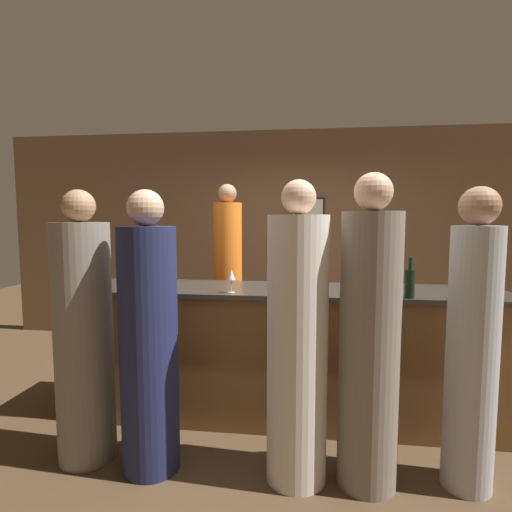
{
  "coord_description": "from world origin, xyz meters",
  "views": [
    {
      "loc": [
        0.15,
        -3.19,
        1.64
      ],
      "look_at": [
        -0.26,
        0.1,
        1.33
      ],
      "focal_mm": 28.0,
      "sensor_mm": 36.0,
      "label": 1
    }
  ],
  "objects_px": {
    "guest_0": "(472,348)",
    "wine_bottle_0": "(80,275)",
    "bartender": "(228,286)",
    "guest_2": "(149,343)",
    "wine_bottle_1": "(410,283)",
    "guest_1": "(297,345)",
    "wine_bottle_2": "(173,271)",
    "guest_4": "(84,337)",
    "guest_3": "(369,344)"
  },
  "relations": [
    {
      "from": "guest_3",
      "to": "guest_1",
      "type": "bearing_deg",
      "value": -179.2
    },
    {
      "from": "guest_0",
      "to": "wine_bottle_1",
      "type": "height_order",
      "value": "guest_0"
    },
    {
      "from": "bartender",
      "to": "guest_4",
      "type": "bearing_deg",
      "value": 67.09
    },
    {
      "from": "guest_3",
      "to": "guest_4",
      "type": "distance_m",
      "value": 1.87
    },
    {
      "from": "guest_1",
      "to": "wine_bottle_2",
      "type": "relative_size",
      "value": 6.55
    },
    {
      "from": "bartender",
      "to": "wine_bottle_1",
      "type": "relative_size",
      "value": 6.91
    },
    {
      "from": "bartender",
      "to": "guest_4",
      "type": "height_order",
      "value": "bartender"
    },
    {
      "from": "guest_0",
      "to": "wine_bottle_0",
      "type": "bearing_deg",
      "value": 170.61
    },
    {
      "from": "guest_0",
      "to": "wine_bottle_1",
      "type": "bearing_deg",
      "value": 120.7
    },
    {
      "from": "bartender",
      "to": "guest_1",
      "type": "xyz_separation_m",
      "value": [
        0.76,
        -1.64,
        -0.08
      ]
    },
    {
      "from": "guest_0",
      "to": "wine_bottle_2",
      "type": "bearing_deg",
      "value": 159.16
    },
    {
      "from": "guest_1",
      "to": "guest_4",
      "type": "relative_size",
      "value": 1.02
    },
    {
      "from": "guest_3",
      "to": "guest_4",
      "type": "height_order",
      "value": "guest_3"
    },
    {
      "from": "bartender",
      "to": "wine_bottle_1",
      "type": "distance_m",
      "value": 1.93
    },
    {
      "from": "bartender",
      "to": "wine_bottle_2",
      "type": "bearing_deg",
      "value": 67.35
    },
    {
      "from": "guest_0",
      "to": "guest_1",
      "type": "height_order",
      "value": "guest_1"
    },
    {
      "from": "guest_1",
      "to": "guest_4",
      "type": "xyz_separation_m",
      "value": [
        -1.43,
        0.05,
        -0.02
      ]
    },
    {
      "from": "guest_4",
      "to": "guest_2",
      "type": "bearing_deg",
      "value": -7.06
    },
    {
      "from": "wine_bottle_1",
      "to": "guest_1",
      "type": "bearing_deg",
      "value": -147.61
    },
    {
      "from": "guest_4",
      "to": "wine_bottle_0",
      "type": "height_order",
      "value": "guest_4"
    },
    {
      "from": "guest_1",
      "to": "wine_bottle_2",
      "type": "xyz_separation_m",
      "value": [
        -1.08,
        0.86,
        0.33
      ]
    },
    {
      "from": "guest_0",
      "to": "guest_3",
      "type": "distance_m",
      "value": 0.61
    },
    {
      "from": "guest_1",
      "to": "wine_bottle_1",
      "type": "distance_m",
      "value": 0.98
    },
    {
      "from": "guest_2",
      "to": "guest_0",
      "type": "bearing_deg",
      "value": 1.83
    },
    {
      "from": "guest_2",
      "to": "wine_bottle_1",
      "type": "height_order",
      "value": "guest_2"
    },
    {
      "from": "guest_4",
      "to": "guest_0",
      "type": "bearing_deg",
      "value": 0.1
    },
    {
      "from": "bartender",
      "to": "guest_2",
      "type": "relative_size",
      "value": 1.09
    },
    {
      "from": "bartender",
      "to": "guest_4",
      "type": "distance_m",
      "value": 1.73
    },
    {
      "from": "bartender",
      "to": "guest_0",
      "type": "height_order",
      "value": "bartender"
    },
    {
      "from": "guest_1",
      "to": "guest_2",
      "type": "bearing_deg",
      "value": -179.36
    },
    {
      "from": "wine_bottle_0",
      "to": "guest_0",
      "type": "bearing_deg",
      "value": -9.39
    },
    {
      "from": "guest_3",
      "to": "wine_bottle_0",
      "type": "height_order",
      "value": "guest_3"
    },
    {
      "from": "guest_3",
      "to": "guest_4",
      "type": "relative_size",
      "value": 1.04
    },
    {
      "from": "wine_bottle_0",
      "to": "wine_bottle_1",
      "type": "bearing_deg",
      "value": -0.38
    },
    {
      "from": "guest_4",
      "to": "wine_bottle_1",
      "type": "height_order",
      "value": "guest_4"
    },
    {
      "from": "bartender",
      "to": "wine_bottle_2",
      "type": "distance_m",
      "value": 0.88
    },
    {
      "from": "bartender",
      "to": "guest_2",
      "type": "height_order",
      "value": "bartender"
    },
    {
      "from": "bartender",
      "to": "guest_3",
      "type": "relative_size",
      "value": 1.04
    },
    {
      "from": "guest_3",
      "to": "wine_bottle_1",
      "type": "relative_size",
      "value": 6.61
    },
    {
      "from": "guest_0",
      "to": "guest_1",
      "type": "xyz_separation_m",
      "value": [
        -1.04,
        -0.05,
        -0.01
      ]
    },
    {
      "from": "guest_1",
      "to": "guest_3",
      "type": "distance_m",
      "value": 0.43
    },
    {
      "from": "guest_2",
      "to": "wine_bottle_2",
      "type": "height_order",
      "value": "guest_2"
    },
    {
      "from": "guest_3",
      "to": "bartender",
      "type": "bearing_deg",
      "value": 126.06
    },
    {
      "from": "guest_0",
      "to": "guest_1",
      "type": "relative_size",
      "value": 0.98
    },
    {
      "from": "guest_4",
      "to": "wine_bottle_2",
      "type": "distance_m",
      "value": 0.95
    },
    {
      "from": "bartender",
      "to": "wine_bottle_1",
      "type": "bearing_deg",
      "value": 143.2
    },
    {
      "from": "guest_2",
      "to": "wine_bottle_2",
      "type": "bearing_deg",
      "value": 98.73
    },
    {
      "from": "guest_2",
      "to": "guest_4",
      "type": "relative_size",
      "value": 1.0
    },
    {
      "from": "guest_3",
      "to": "wine_bottle_1",
      "type": "bearing_deg",
      "value": 54.75
    },
    {
      "from": "guest_2",
      "to": "guest_4",
      "type": "height_order",
      "value": "guest_4"
    }
  ]
}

